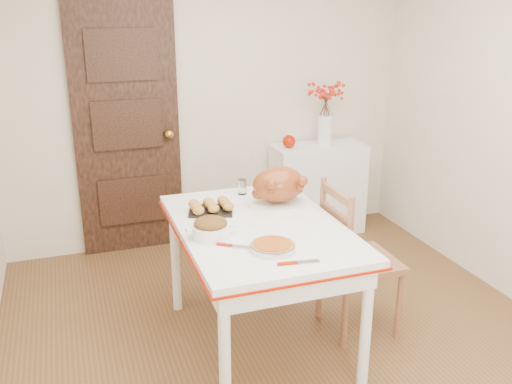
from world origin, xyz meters
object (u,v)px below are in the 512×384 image
object	(u,v)px
kitchen_table	(259,287)
pumpkin_pie	(273,246)
chair_oak	(361,258)
turkey_platter	(279,186)
sideboard	(318,189)

from	to	relation	value
kitchen_table	pumpkin_pie	bearing A→B (deg)	-98.05
chair_oak	turkey_platter	xyz separation A→B (m)	(-0.46, 0.27, 0.45)
kitchen_table	chair_oak	size ratio (longest dim) A/B	1.37
kitchen_table	pumpkin_pie	size ratio (longest dim) A/B	5.76
chair_oak	turkey_platter	bearing A→B (deg)	60.14
kitchen_table	chair_oak	xyz separation A→B (m)	(0.68, -0.01, 0.09)
turkey_platter	pumpkin_pie	bearing A→B (deg)	-134.33
turkey_platter	kitchen_table	bearing A→B (deg)	-151.06
sideboard	pumpkin_pie	world-z (taller)	pumpkin_pie
turkey_platter	pumpkin_pie	size ratio (longest dim) A/B	1.63
sideboard	pumpkin_pie	distance (m)	2.29
kitchen_table	pumpkin_pie	distance (m)	0.57
sideboard	kitchen_table	size ratio (longest dim) A/B	0.60
turkey_platter	pumpkin_pie	world-z (taller)	turkey_platter
sideboard	chair_oak	xyz separation A→B (m)	(-0.44, -1.57, 0.09)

